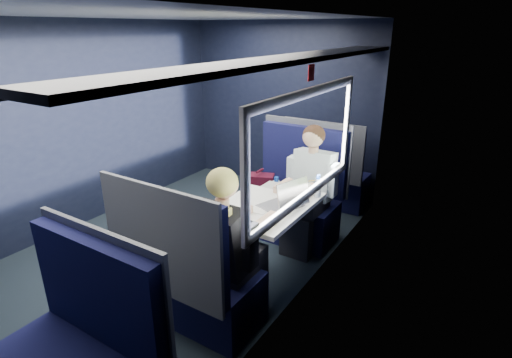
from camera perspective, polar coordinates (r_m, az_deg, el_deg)
The scene contains 13 objects.
ground at distance 4.43m, azimuth -10.04°, elevation -9.38°, with size 2.80×4.20×0.01m, color black.
room_shell at distance 3.89m, azimuth -11.15°, elevation 9.74°, with size 3.00×4.40×2.40m.
table at distance 3.57m, azimuth 1.81°, elevation -4.71°, with size 0.62×1.00×0.74m.
seat_bay_near at distance 4.45m, azimuth 5.28°, elevation -2.85°, with size 1.07×0.62×1.26m.
seat_bay_far at distance 3.17m, azimuth -9.48°, elevation -13.76°, with size 1.04×0.62×1.26m.
seat_row_front at distance 5.24m, azimuth 10.04°, elevation 0.51°, with size 1.04×0.51×1.16m.
seat_row_back at distance 2.72m, azimuth -23.33°, elevation -22.38°, with size 1.04×0.51×1.16m.
man at distance 4.09m, azimuth 7.60°, elevation -0.61°, with size 0.53×0.56×1.32m.
woman at distance 2.98m, azimuth -4.03°, elevation -8.85°, with size 0.53×0.56×1.32m.
papers at distance 3.52m, azimuth -0.45°, elevation -3.63°, with size 0.54×0.78×0.01m, color white.
laptop at distance 3.44m, azimuth 4.35°, elevation -3.03°, with size 0.37×0.41×0.26m.
bottle_small at distance 3.69m, azimuth 8.84°, elevation -1.16°, with size 0.06×0.06×0.21m.
cup at distance 3.75m, azimuth 7.28°, elevation -1.45°, with size 0.07×0.07×0.10m, color white.
Camera 1 is at (2.65, -2.78, 2.20)m, focal length 28.00 mm.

